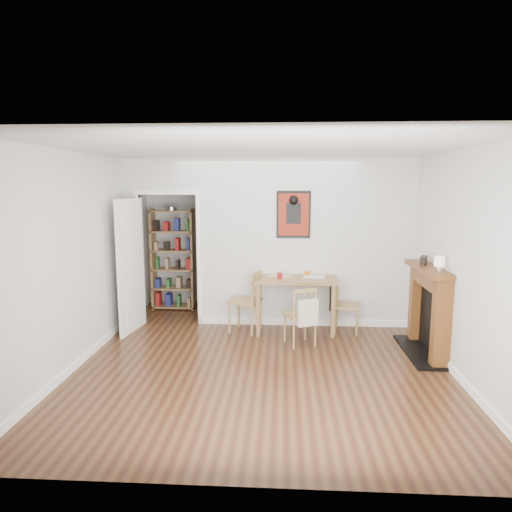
# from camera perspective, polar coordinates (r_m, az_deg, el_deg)

# --- Properties ---
(ground) EXTENTS (5.20, 5.20, 0.00)m
(ground) POSITION_cam_1_polar(r_m,az_deg,el_deg) (6.06, 0.91, -12.39)
(ground) COLOR #4F3219
(ground) RESTS_ON ground
(room_shell) EXTENTS (5.20, 5.20, 5.20)m
(room_shell) POSITION_cam_1_polar(r_m,az_deg,el_deg) (7.04, 2.21, 1.54)
(room_shell) COLOR silver
(room_shell) RESTS_ON ground
(dining_table) EXTENTS (1.21, 0.77, 0.83)m
(dining_table) POSITION_cam_1_polar(r_m,az_deg,el_deg) (6.90, 4.91, -3.45)
(dining_table) COLOR olive
(dining_table) RESTS_ON ground
(chair_left) EXTENTS (0.58, 0.58, 0.93)m
(chair_left) POSITION_cam_1_polar(r_m,az_deg,el_deg) (6.89, -1.38, -5.69)
(chair_left) COLOR #A5874C
(chair_left) RESTS_ON ground
(chair_right) EXTENTS (0.52, 0.47, 0.81)m
(chair_right) POSITION_cam_1_polar(r_m,az_deg,el_deg) (6.98, 11.14, -6.06)
(chair_right) COLOR #A5874C
(chair_right) RESTS_ON ground
(chair_front) EXTENTS (0.54, 0.57, 0.83)m
(chair_front) POSITION_cam_1_polar(r_m,az_deg,el_deg) (6.37, 5.57, -7.37)
(chair_front) COLOR #A5874C
(chair_front) RESTS_ON ground
(bookshelf) EXTENTS (0.75, 0.30, 1.78)m
(bookshelf) POSITION_cam_1_polar(r_m,az_deg,el_deg) (8.21, -10.32, -0.49)
(bookshelf) COLOR olive
(bookshelf) RESTS_ON ground
(fireplace) EXTENTS (0.45, 1.25, 1.16)m
(fireplace) POSITION_cam_1_polar(r_m,az_deg,el_deg) (6.40, 20.85, -6.04)
(fireplace) COLOR brown
(fireplace) RESTS_ON ground
(red_glass) EXTENTS (0.07, 0.07, 0.09)m
(red_glass) POSITION_cam_1_polar(r_m,az_deg,el_deg) (6.73, 3.00, -2.47)
(red_glass) COLOR maroon
(red_glass) RESTS_ON dining_table
(orange_fruit) EXTENTS (0.08, 0.08, 0.08)m
(orange_fruit) POSITION_cam_1_polar(r_m,az_deg,el_deg) (6.99, 6.40, -2.15)
(orange_fruit) COLOR #D65D0B
(orange_fruit) RESTS_ON dining_table
(placemat) EXTENTS (0.42, 0.36, 0.00)m
(placemat) POSITION_cam_1_polar(r_m,az_deg,el_deg) (6.97, 2.87, -2.46)
(placemat) COLOR beige
(placemat) RESTS_ON dining_table
(notebook) EXTENTS (0.35, 0.28, 0.02)m
(notebook) POSITION_cam_1_polar(r_m,az_deg,el_deg) (6.91, 7.30, -2.56)
(notebook) COLOR silver
(notebook) RESTS_ON dining_table
(mantel_lamp) EXTENTS (0.12, 0.12, 0.20)m
(mantel_lamp) POSITION_cam_1_polar(r_m,az_deg,el_deg) (5.89, 21.96, -0.74)
(mantel_lamp) COLOR silver
(mantel_lamp) RESTS_ON fireplace
(ceramic_jar_a) EXTENTS (0.09, 0.09, 0.11)m
(ceramic_jar_a) POSITION_cam_1_polar(r_m,az_deg,el_deg) (6.35, 20.21, -0.58)
(ceramic_jar_a) COLOR black
(ceramic_jar_a) RESTS_ON fireplace
(ceramic_jar_b) EXTENTS (0.08, 0.08, 0.10)m
(ceramic_jar_b) POSITION_cam_1_polar(r_m,az_deg,el_deg) (6.55, 20.30, -0.35)
(ceramic_jar_b) COLOR black
(ceramic_jar_b) RESTS_ON fireplace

